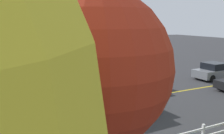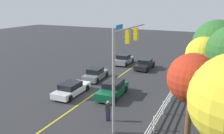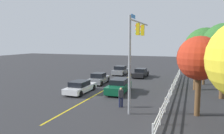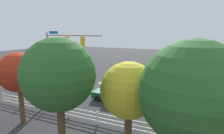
{
  "view_description": "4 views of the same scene",
  "coord_description": "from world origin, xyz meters",
  "px_view_note": "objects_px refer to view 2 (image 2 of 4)",
  "views": [
    {
      "loc": [
        6.39,
        14.55,
        5.28
      ],
      "look_at": [
        -0.98,
        0.64,
        2.46
      ],
      "focal_mm": 42.36,
      "sensor_mm": 36.0,
      "label": 1
    },
    {
      "loc": [
        19.6,
        11.17,
        9.0
      ],
      "look_at": [
        -0.51,
        1.9,
        3.0
      ],
      "focal_mm": 38.27,
      "sensor_mm": 36.0,
      "label": 2
    },
    {
      "loc": [
        21.37,
        9.26,
        5.56
      ],
      "look_at": [
        -0.46,
        1.22,
        2.8
      ],
      "focal_mm": 35.02,
      "sensor_mm": 36.0,
      "label": 3
    },
    {
      "loc": [
        -8.75,
        20.1,
        7.57
      ],
      "look_at": [
        0.12,
        0.97,
        3.58
      ],
      "focal_mm": 30.49,
      "sensor_mm": 36.0,
      "label": 4
    }
  ],
  "objects_px": {
    "pedestrian": "(108,110)",
    "tree_0": "(192,79)",
    "tree_3": "(217,43)",
    "tree_4": "(203,55)",
    "car_2": "(71,89)",
    "car_0": "(124,60)",
    "car_3": "(145,64)",
    "car_1": "(113,89)",
    "car_4": "(96,74)"
  },
  "relations": [
    {
      "from": "car_3",
      "to": "tree_4",
      "type": "distance_m",
      "value": 10.77
    },
    {
      "from": "pedestrian",
      "to": "tree_0",
      "type": "distance_m",
      "value": 6.88
    },
    {
      "from": "car_4",
      "to": "tree_4",
      "type": "bearing_deg",
      "value": -90.58
    },
    {
      "from": "car_0",
      "to": "car_4",
      "type": "distance_m",
      "value": 8.35
    },
    {
      "from": "car_1",
      "to": "tree_3",
      "type": "height_order",
      "value": "tree_3"
    },
    {
      "from": "tree_0",
      "to": "pedestrian",
      "type": "bearing_deg",
      "value": -90.18
    },
    {
      "from": "car_2",
      "to": "tree_3",
      "type": "relative_size",
      "value": 0.64
    },
    {
      "from": "car_0",
      "to": "tree_0",
      "type": "height_order",
      "value": "tree_0"
    },
    {
      "from": "tree_0",
      "to": "car_2",
      "type": "bearing_deg",
      "value": -106.21
    },
    {
      "from": "car_4",
      "to": "pedestrian",
      "type": "height_order",
      "value": "pedestrian"
    },
    {
      "from": "car_0",
      "to": "car_3",
      "type": "height_order",
      "value": "car_0"
    },
    {
      "from": "car_1",
      "to": "tree_0",
      "type": "distance_m",
      "value": 9.87
    },
    {
      "from": "car_2",
      "to": "car_4",
      "type": "distance_m",
      "value": 5.36
    },
    {
      "from": "tree_0",
      "to": "tree_4",
      "type": "relative_size",
      "value": 1.02
    },
    {
      "from": "car_0",
      "to": "car_4",
      "type": "xyz_separation_m",
      "value": [
        8.34,
        -0.27,
        -0.02
      ]
    },
    {
      "from": "tree_0",
      "to": "tree_3",
      "type": "xyz_separation_m",
      "value": [
        -12.91,
        0.99,
        0.4
      ]
    },
    {
      "from": "car_1",
      "to": "car_3",
      "type": "distance_m",
      "value": 10.99
    },
    {
      "from": "tree_3",
      "to": "tree_4",
      "type": "bearing_deg",
      "value": -15.99
    },
    {
      "from": "pedestrian",
      "to": "car_2",
      "type": "bearing_deg",
      "value": -145.68
    },
    {
      "from": "car_0",
      "to": "tree_0",
      "type": "relative_size",
      "value": 0.68
    },
    {
      "from": "car_1",
      "to": "tree_0",
      "type": "bearing_deg",
      "value": 55.9
    },
    {
      "from": "car_3",
      "to": "tree_0",
      "type": "distance_m",
      "value": 18.09
    },
    {
      "from": "car_2",
      "to": "tree_0",
      "type": "height_order",
      "value": "tree_0"
    },
    {
      "from": "pedestrian",
      "to": "tree_0",
      "type": "relative_size",
      "value": 0.28
    },
    {
      "from": "car_1",
      "to": "car_2",
      "type": "bearing_deg",
      "value": -71.66
    },
    {
      "from": "car_4",
      "to": "tree_0",
      "type": "xyz_separation_m",
      "value": [
        8.76,
        11.85,
        3.61
      ]
    },
    {
      "from": "pedestrian",
      "to": "tree_3",
      "type": "distance_m",
      "value": 15.14
    },
    {
      "from": "car_0",
      "to": "tree_4",
      "type": "relative_size",
      "value": 0.69
    },
    {
      "from": "car_1",
      "to": "car_4",
      "type": "relative_size",
      "value": 1.14
    },
    {
      "from": "car_1",
      "to": "tree_3",
      "type": "xyz_separation_m",
      "value": [
        -8.05,
        8.8,
        3.96
      ]
    },
    {
      "from": "car_0",
      "to": "tree_0",
      "type": "xyz_separation_m",
      "value": [
        17.1,
        11.58,
        3.59
      ]
    },
    {
      "from": "tree_3",
      "to": "pedestrian",
      "type": "bearing_deg",
      "value": -28.47
    },
    {
      "from": "car_0",
      "to": "car_2",
      "type": "xyz_separation_m",
      "value": [
        13.69,
        -0.12,
        -0.05
      ]
    },
    {
      "from": "car_2",
      "to": "tree_0",
      "type": "xyz_separation_m",
      "value": [
        3.4,
        11.7,
        3.65
      ]
    },
    {
      "from": "car_3",
      "to": "tree_0",
      "type": "height_order",
      "value": "tree_0"
    },
    {
      "from": "car_2",
      "to": "car_4",
      "type": "height_order",
      "value": "car_4"
    },
    {
      "from": "pedestrian",
      "to": "tree_3",
      "type": "bearing_deg",
      "value": 126.54
    },
    {
      "from": "car_1",
      "to": "tree_4",
      "type": "xyz_separation_m",
      "value": [
        -4.48,
        7.78,
        3.3
      ]
    },
    {
      "from": "car_0",
      "to": "tree_4",
      "type": "height_order",
      "value": "tree_4"
    },
    {
      "from": "pedestrian",
      "to": "tree_3",
      "type": "xyz_separation_m",
      "value": [
        -12.89,
        6.99,
        3.76
      ]
    },
    {
      "from": "car_0",
      "to": "car_1",
      "type": "distance_m",
      "value": 12.8
    },
    {
      "from": "car_2",
      "to": "tree_3",
      "type": "distance_m",
      "value": 16.37
    },
    {
      "from": "tree_4",
      "to": "tree_0",
      "type": "bearing_deg",
      "value": 0.23
    },
    {
      "from": "car_2",
      "to": "car_3",
      "type": "bearing_deg",
      "value": -17.23
    },
    {
      "from": "car_4",
      "to": "car_2",
      "type": "bearing_deg",
      "value": 178.17
    },
    {
      "from": "tree_0",
      "to": "tree_4",
      "type": "distance_m",
      "value": 9.34
    },
    {
      "from": "car_4",
      "to": "tree_3",
      "type": "relative_size",
      "value": 0.57
    },
    {
      "from": "car_0",
      "to": "tree_3",
      "type": "distance_m",
      "value": 13.83
    },
    {
      "from": "car_0",
      "to": "tree_4",
      "type": "bearing_deg",
      "value": -124.26
    },
    {
      "from": "car_1",
      "to": "car_2",
      "type": "distance_m",
      "value": 4.15
    }
  ]
}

